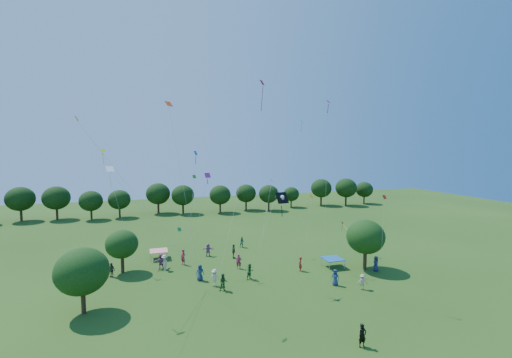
# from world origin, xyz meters

# --- Properties ---
(ground) EXTENTS (160.00, 160.00, 0.00)m
(ground) POSITION_xyz_m (0.00, 0.00, 0.00)
(ground) COLOR #2C5118
(near_tree_west) EXTENTS (4.45, 4.45, 5.74)m
(near_tree_west) POSITION_xyz_m (-16.25, 11.69, 3.73)
(near_tree_west) COLOR #422B19
(near_tree_west) RESTS_ON ground
(near_tree_north) EXTENTS (3.60, 3.60, 4.94)m
(near_tree_north) POSITION_xyz_m (-13.76, 21.17, 3.31)
(near_tree_north) COLOR #422B19
(near_tree_north) RESTS_ON ground
(near_tree_east) EXTENTS (4.41, 4.41, 5.87)m
(near_tree_east) POSITION_xyz_m (13.36, 13.81, 3.88)
(near_tree_east) COLOR #422B19
(near_tree_east) RESTS_ON ground
(treeline) EXTENTS (88.01, 8.77, 6.77)m
(treeline) POSITION_xyz_m (-1.73, 55.43, 4.09)
(treeline) COLOR #422B19
(treeline) RESTS_ON ground
(tent_red_stripe) EXTENTS (2.20, 2.20, 1.10)m
(tent_red_stripe) POSITION_xyz_m (-9.67, 25.02, 1.04)
(tent_red_stripe) COLOR red
(tent_red_stripe) RESTS_ON ground
(tent_blue) EXTENTS (2.20, 2.20, 1.10)m
(tent_blue) POSITION_xyz_m (10.08, 15.51, 1.04)
(tent_blue) COLOR #175795
(tent_blue) RESTS_ON ground
(man_in_black) EXTENTS (0.66, 0.44, 1.71)m
(man_in_black) POSITION_xyz_m (3.64, 0.22, 0.86)
(man_in_black) COLOR black
(man_in_black) RESTS_ON ground
(crowd_person_0) EXTENTS (0.90, 0.91, 1.69)m
(crowd_person_0) POSITION_xyz_m (7.55, 10.61, 0.84)
(crowd_person_0) COLOR navy
(crowd_person_0) RESTS_ON ground
(crowd_person_1) EXTENTS (0.80, 0.85, 1.91)m
(crowd_person_1) POSITION_xyz_m (-6.89, 21.73, 0.96)
(crowd_person_1) COLOR maroon
(crowd_person_1) RESTS_ON ground
(crowd_person_2) EXTENTS (0.90, 0.55, 1.74)m
(crowd_person_2) POSITION_xyz_m (-3.80, 12.72, 0.87)
(crowd_person_2) COLOR #264F21
(crowd_person_2) RESTS_ON ground
(crowd_person_3) EXTENTS (0.99, 1.30, 1.82)m
(crowd_person_3) POSITION_xyz_m (-9.15, 20.45, 0.91)
(crowd_person_3) COLOR beige
(crowd_person_3) RESTS_ON ground
(crowd_person_4) EXTENTS (1.00, 0.91, 1.59)m
(crowd_person_4) POSITION_xyz_m (-14.84, 20.08, 0.80)
(crowd_person_4) COLOR #382F2D
(crowd_person_4) RESTS_ON ground
(crowd_person_5) EXTENTS (1.80, 1.23, 1.82)m
(crowd_person_5) POSITION_xyz_m (-9.53, 21.10, 0.91)
(crowd_person_5) COLOR #915581
(crowd_person_5) RESTS_ON ground
(crowd_person_6) EXTENTS (0.98, 0.80, 1.75)m
(crowd_person_6) POSITION_xyz_m (14.22, 12.88, 0.87)
(crowd_person_6) COLOR navy
(crowd_person_6) RESTS_ON ground
(crowd_person_7) EXTENTS (0.73, 0.56, 1.72)m
(crowd_person_7) POSITION_xyz_m (-0.75, 18.39, 0.86)
(crowd_person_7) COLOR maroon
(crowd_person_7) RESTS_ON ground
(crowd_person_8) EXTENTS (0.77, 0.42, 1.55)m
(crowd_person_8) POSITION_xyz_m (1.91, 26.71, 0.77)
(crowd_person_8) COLOR #2B6541
(crowd_person_8) RESTS_ON ground
(crowd_person_9) EXTENTS (1.21, 0.70, 1.75)m
(crowd_person_9) POSITION_xyz_m (-4.40, 14.28, 0.87)
(crowd_person_9) COLOR beige
(crowd_person_9) RESTS_ON ground
(crowd_person_10) EXTENTS (0.78, 1.18, 1.85)m
(crowd_person_10) POSITION_xyz_m (-0.43, 22.29, 0.93)
(crowd_person_10) COLOR #483D3A
(crowd_person_10) RESTS_ON ground
(crowd_person_11) EXTENTS (1.66, 0.91, 1.68)m
(crowd_person_11) POSITION_xyz_m (-3.42, 24.23, 0.84)
(crowd_person_11) COLOR #995991
(crowd_person_11) RESTS_ON ground
(crowd_person_12) EXTENTS (0.93, 0.60, 1.76)m
(crowd_person_12) POSITION_xyz_m (-5.64, 16.11, 0.88)
(crowd_person_12) COLOR navy
(crowd_person_12) RESTS_ON ground
(crowd_person_13) EXTENTS (0.68, 0.74, 1.67)m
(crowd_person_13) POSITION_xyz_m (5.83, 15.52, 0.84)
(crowd_person_13) COLOR maroon
(crowd_person_13) RESTS_ON ground
(crowd_person_14) EXTENTS (0.96, 0.71, 1.73)m
(crowd_person_14) POSITION_xyz_m (-0.41, 14.81, 0.87)
(crowd_person_14) COLOR #295524
(crowd_person_14) RESTS_ON ground
(crowd_person_15) EXTENTS (1.11, 0.83, 1.55)m
(crowd_person_15) POSITION_xyz_m (9.66, 8.93, 0.77)
(crowd_person_15) COLOR #AC9889
(crowd_person_15) RESTS_ON ground
(pirate_kite) EXTENTS (3.81, 2.86, 8.46)m
(pirate_kite) POSITION_xyz_m (2.10, 11.82, 9.17)
(pirate_kite) COLOR black
(red_high_kite) EXTENTS (7.26, 7.25, 21.26)m
(red_high_kite) POSITION_xyz_m (1.85, 19.82, 18.41)
(red_high_kite) COLOR red
(small_kite_0) EXTENTS (3.18, 3.05, 16.94)m
(small_kite_0) POSITION_xyz_m (-8.22, 11.70, 14.50)
(small_kite_0) COLOR #E33F0D
(small_kite_1) EXTENTS (1.32, 9.63, 2.90)m
(small_kite_1) POSITION_xyz_m (14.32, 18.84, 3.32)
(small_kite_1) COLOR #F5580C
(small_kite_2) EXTENTS (10.00, 3.81, 15.37)m
(small_kite_2) POSITION_xyz_m (-12.70, 11.37, 11.57)
(small_kite_2) COLOR orange
(small_kite_3) EXTENTS (1.03, 1.51, 3.70)m
(small_kite_3) POSITION_xyz_m (-7.47, 20.31, 4.43)
(small_kite_3) COLOR #178033
(small_kite_4) EXTENTS (1.52, 2.09, 12.56)m
(small_kite_4) POSITION_xyz_m (-4.99, 24.34, 11.49)
(small_kite_4) COLOR blue
(small_kite_5) EXTENTS (2.66, 0.69, 10.12)m
(small_kite_5) POSITION_xyz_m (-4.59, 18.51, 9.80)
(small_kite_5) COLOR #86167D
(small_kite_6) EXTENTS (8.05, 1.95, 11.34)m
(small_kite_6) POSITION_xyz_m (-12.51, 12.05, 10.47)
(small_kite_6) COLOR white
(small_kite_7) EXTENTS (8.01, 4.05, 16.86)m
(small_kite_7) POSITION_xyz_m (8.46, 24.18, 14.02)
(small_kite_7) COLOR #0DC5A4
(small_kite_8) EXTENTS (0.51, 0.74, 7.88)m
(small_kite_8) POSITION_xyz_m (13.43, 10.83, 7.54)
(small_kite_8) COLOR red
(small_kite_9) EXTENTS (1.34, 0.61, 7.80)m
(small_kite_9) POSITION_xyz_m (6.27, 14.04, 7.70)
(small_kite_9) COLOR orange
(small_kite_10) EXTENTS (3.47, 2.71, 12.82)m
(small_kite_10) POSITION_xyz_m (-15.12, 23.67, 11.39)
(small_kite_10) COLOR #CDE314
(small_kite_11) EXTENTS (1.56, 1.88, 9.83)m
(small_kite_11) POSITION_xyz_m (-5.95, 19.27, 8.66)
(small_kite_11) COLOR #27931A
(small_kite_12) EXTENTS (2.59, 2.54, 8.76)m
(small_kite_12) POSITION_xyz_m (4.51, 22.71, 7.73)
(small_kite_12) COLOR #1325C6
(small_kite_13) EXTENTS (0.76, 1.50, 17.47)m
(small_kite_13) POSITION_xyz_m (6.14, 10.31, 13.28)
(small_kite_13) COLOR #A31B96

